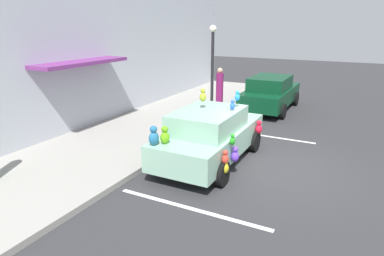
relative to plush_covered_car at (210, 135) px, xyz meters
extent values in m
plane|color=#2D2D30|center=(0.31, -1.71, -0.80)|extent=(60.00, 60.00, 0.00)
cube|color=gray|center=(0.31, 3.29, -0.72)|extent=(24.00, 4.00, 0.15)
cube|color=#B2B7C1|center=(0.31, 5.44, 2.40)|extent=(24.00, 0.30, 6.40)
cube|color=#6E2D72|center=(0.20, 4.89, 1.75)|extent=(3.60, 1.10, 0.12)
cube|color=silver|center=(2.97, -0.71, -0.79)|extent=(0.12, 3.60, 0.01)
cube|color=silver|center=(-2.55, -0.71, -0.79)|extent=(0.12, 3.60, 0.01)
cube|color=#89B79D|center=(0.07, 0.01, -0.15)|extent=(4.25, 1.77, 0.68)
cube|color=#89B79D|center=(-0.15, 0.01, 0.47)|extent=(2.21, 1.56, 0.56)
cylinder|color=black|center=(1.38, 0.89, -0.48)|extent=(0.64, 0.22, 0.64)
cylinder|color=black|center=(1.38, -0.88, -0.48)|extent=(0.64, 0.22, 0.64)
cylinder|color=black|center=(-1.25, 0.89, -0.48)|extent=(0.64, 0.22, 0.64)
cylinder|color=black|center=(-1.25, -0.88, -0.48)|extent=(0.64, 0.22, 0.64)
ellipsoid|color=#50D958|center=(0.94, -0.31, 0.28)|extent=(0.16, 0.13, 0.19)
sphere|color=#50D958|center=(0.94, -0.31, 0.42)|extent=(0.10, 0.10, 0.10)
ellipsoid|color=#4785C1|center=(0.78, 0.07, 0.29)|extent=(0.17, 0.14, 0.20)
sphere|color=#4785C1|center=(0.78, 0.07, 0.43)|extent=(0.11, 0.11, 0.11)
ellipsoid|color=#3B1AC0|center=(-0.68, -0.60, 0.34)|extent=(0.26, 0.21, 0.30)
sphere|color=#3B1AC0|center=(-0.68, -0.60, 0.55)|extent=(0.16, 0.16, 0.16)
ellipsoid|color=#6137C8|center=(-0.60, -0.98, -0.25)|extent=(0.24, 0.20, 0.29)
sphere|color=#6137C8|center=(-0.60, -0.98, -0.05)|extent=(0.15, 0.15, 0.15)
ellipsoid|color=#9AA52B|center=(-0.02, 0.23, 1.07)|extent=(0.21, 0.17, 0.25)
sphere|color=#9AA52B|center=(-0.02, 0.23, 1.24)|extent=(0.13, 0.13, 0.13)
ellipsoid|color=red|center=(1.45, -0.98, -0.10)|extent=(0.25, 0.20, 0.29)
sphere|color=red|center=(1.45, -0.98, 0.11)|extent=(0.16, 0.16, 0.16)
ellipsoid|color=#226590|center=(-1.82, 0.67, 0.35)|extent=(0.28, 0.23, 0.33)
sphere|color=#226590|center=(-1.82, 0.67, 0.58)|extent=(0.18, 0.18, 0.18)
ellipsoid|color=blue|center=(0.18, -0.57, 0.87)|extent=(0.16, 0.13, 0.19)
sphere|color=blue|center=(0.18, -0.57, 1.00)|extent=(0.10, 0.10, 0.10)
ellipsoid|color=red|center=(-1.25, -0.96, -0.09)|extent=(0.21, 0.17, 0.24)
sphere|color=red|center=(-1.25, -0.96, 0.08)|extent=(0.13, 0.13, 0.13)
ellipsoid|color=#5EAA18|center=(-1.61, 0.49, 0.34)|extent=(0.26, 0.21, 0.31)
sphere|color=#5EAA18|center=(-1.61, 0.49, 0.55)|extent=(0.17, 0.17, 0.17)
ellipsoid|color=#21991B|center=(-0.75, -0.94, 0.21)|extent=(0.17, 0.14, 0.20)
sphere|color=#21991B|center=(-0.75, -0.94, 0.35)|extent=(0.11, 0.11, 0.11)
ellipsoid|color=#238BDE|center=(0.54, -0.57, 1.04)|extent=(0.17, 0.14, 0.20)
sphere|color=#238BDE|center=(0.54, -0.57, 1.18)|extent=(0.11, 0.11, 0.11)
ellipsoid|color=teal|center=(1.74, -0.24, 0.29)|extent=(0.17, 0.14, 0.21)
sphere|color=teal|center=(1.74, -0.24, 0.43)|extent=(0.11, 0.11, 0.11)
ellipsoid|color=gold|center=(-1.25, -0.97, -0.32)|extent=(0.22, 0.18, 0.26)
sphere|color=gold|center=(-1.25, -0.97, -0.14)|extent=(0.14, 0.14, 0.14)
ellipsoid|color=#A43991|center=(0.94, -0.62, 0.33)|extent=(0.23, 0.19, 0.28)
sphere|color=#A43991|center=(0.94, -0.62, 0.52)|extent=(0.15, 0.15, 0.15)
cube|color=#0A381E|center=(6.86, 0.07, -0.15)|extent=(4.42, 1.76, 0.68)
cube|color=#0A381E|center=(6.63, 0.07, 0.47)|extent=(2.30, 1.55, 0.56)
cylinder|color=black|center=(8.23, 0.95, -0.48)|extent=(0.64, 0.22, 0.64)
cylinder|color=black|center=(8.23, -0.81, -0.48)|extent=(0.64, 0.22, 0.64)
cylinder|color=black|center=(5.49, 0.95, -0.48)|extent=(0.64, 0.22, 0.64)
cylinder|color=black|center=(5.49, -0.81, -0.48)|extent=(0.64, 0.22, 0.64)
ellipsoid|color=brown|center=(1.32, 1.85, -0.46)|extent=(0.31, 0.25, 0.38)
sphere|color=brown|center=(1.32, 1.85, -0.18)|extent=(0.22, 0.22, 0.22)
sphere|color=brown|center=(1.25, 1.85, -0.11)|extent=(0.09, 0.09, 0.09)
sphere|color=brown|center=(1.40, 1.85, -0.11)|extent=(0.09, 0.09, 0.09)
cylinder|color=black|center=(4.12, 1.79, 1.01)|extent=(0.12, 0.12, 3.32)
sphere|color=#EAEACC|center=(4.12, 1.79, 2.81)|extent=(0.28, 0.28, 0.28)
cylinder|color=#751953|center=(4.87, 1.77, 0.18)|extent=(0.31, 0.31, 1.66)
sphere|color=tan|center=(4.87, 1.77, 1.13)|extent=(0.22, 0.22, 0.22)
camera|label=1|loc=(-8.18, -3.65, 3.00)|focal=31.37mm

